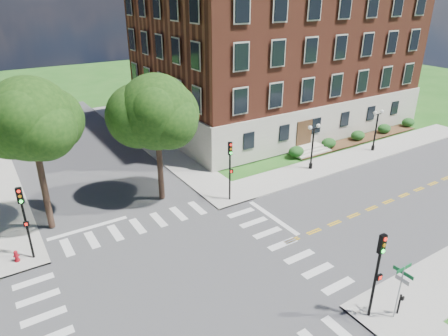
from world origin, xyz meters
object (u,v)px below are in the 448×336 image
street_sign_pole (401,282)px  push_button_post (400,303)px  traffic_signal_se (378,266)px  fire_hydrant (16,256)px  traffic_signal_ne (230,164)px  twin_lamp_west (313,144)px  twin_lamp_east (376,128)px  traffic_signal_nw (24,214)px

street_sign_pole → push_button_post: bearing=5.2°
traffic_signal_se → fire_hydrant: traffic_signal_se is taller
traffic_signal_ne → twin_lamp_west: size_ratio=1.13×
traffic_signal_se → traffic_signal_ne: bearing=86.7°
traffic_signal_se → street_sign_pole: size_ratio=1.55×
fire_hydrant → traffic_signal_ne: bearing=-1.3°
push_button_post → twin_lamp_west: bearing=60.1°
traffic_signal_ne → street_sign_pole: bearing=-89.4°
twin_lamp_east → fire_hydrant: size_ratio=5.64×
twin_lamp_west → traffic_signal_nw: bearing=-178.0°
traffic_signal_nw → push_button_post: bearing=-45.3°
traffic_signal_nw → push_button_post: (14.86, -15.03, -2.39)m
traffic_signal_se → twin_lamp_west: bearing=55.4°
traffic_signal_nw → street_sign_pole: bearing=-46.1°
traffic_signal_nw → fire_hydrant: traffic_signal_nw is taller
twin_lamp_west → push_button_post: 18.40m
twin_lamp_west → fire_hydrant: twin_lamp_west is taller
twin_lamp_east → push_button_post: bearing=-138.4°
traffic_signal_nw → street_sign_pole: size_ratio=1.55×
street_sign_pole → twin_lamp_west: bearing=59.2°
street_sign_pole → push_button_post: street_sign_pole is taller
traffic_signal_se → traffic_signal_ne: size_ratio=1.00×
traffic_signal_nw → fire_hydrant: size_ratio=6.40×
twin_lamp_west → push_button_post: (-9.14, -15.88, -1.73)m
push_button_post → fire_hydrant: (-15.76, 15.17, -0.33)m
traffic_signal_ne → fire_hydrant: size_ratio=6.40×
twin_lamp_west → fire_hydrant: bearing=-178.4°
street_sign_pole → fire_hydrant: 21.72m
traffic_signal_se → twin_lamp_west: size_ratio=1.13×
twin_lamp_east → push_button_post: size_ratio=3.53×
traffic_signal_ne → traffic_signal_nw: (-14.35, 0.19, 0.00)m
traffic_signal_ne → fire_hydrant: bearing=178.7°
traffic_signal_ne → traffic_signal_se: bearing=-93.3°
traffic_signal_ne → traffic_signal_nw: bearing=179.2°
traffic_signal_se → push_button_post: 2.82m
street_sign_pole → traffic_signal_ne: bearing=90.6°
traffic_signal_se → twin_lamp_west: traffic_signal_se is taller
traffic_signal_ne → push_button_post: (0.51, -14.83, -2.39)m
twin_lamp_east → street_sign_pole: size_ratio=1.36×
traffic_signal_nw → push_button_post: traffic_signal_nw is taller
traffic_signal_se → twin_lamp_east: 24.45m
traffic_signal_ne → street_sign_pole: traffic_signal_ne is taller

